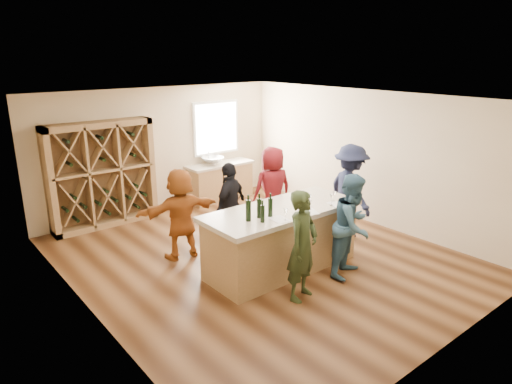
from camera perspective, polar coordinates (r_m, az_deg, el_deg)
floor at (r=8.32m, az=0.34°, el=-8.37°), size 6.00×7.00×0.10m
ceiling at (r=7.55m, az=0.38°, el=11.94°), size 6.00×7.00×0.10m
wall_back at (r=10.71m, az=-11.88°, el=5.27°), size 6.00×0.10×2.80m
wall_front at (r=5.70m, az=23.89°, el=-6.38°), size 6.00×0.10×2.80m
wall_left at (r=6.41m, az=-21.20°, el=-3.51°), size 0.10×7.00×2.80m
wall_right at (r=9.98m, az=14.03°, el=4.27°), size 0.10×7.00×2.80m
window_frame at (r=11.33m, az=-5.03°, el=8.01°), size 1.30×0.06×1.30m
window_pane at (r=11.31m, az=-4.93°, el=7.98°), size 1.18×0.01×1.18m
wine_rack at (r=9.94m, az=-18.68°, el=2.04°), size 2.20×0.45×2.20m
back_counter_base at (r=11.35m, az=-4.50°, el=1.20°), size 1.60×0.58×0.86m
back_counter_top at (r=11.23m, az=-4.56°, el=3.45°), size 1.70×0.62×0.06m
sink at (r=11.09m, az=-5.42°, el=3.91°), size 0.54×0.54×0.19m
faucet at (r=11.23m, az=-5.94°, el=4.35°), size 0.02×0.02×0.30m
tasting_counter_base at (r=7.70m, az=3.22°, el=-6.10°), size 2.60×1.00×1.00m
tasting_counter_top at (r=7.50m, az=3.29°, el=-2.30°), size 2.72×1.12×0.08m
wine_bottle_a at (r=6.87m, az=-0.97°, el=-2.32°), size 0.09×0.09×0.33m
wine_bottle_b at (r=6.82m, az=0.83°, el=-2.74°), size 0.08×0.08×0.27m
wine_bottle_c at (r=7.00m, az=0.41°, el=-2.05°), size 0.08×0.08×0.31m
wine_bottle_d at (r=7.05m, az=1.80°, el=-1.94°), size 0.07×0.07×0.30m
wine_glass_a at (r=6.92m, az=3.71°, el=-2.83°), size 0.09×0.09×0.19m
wine_glass_b at (r=7.31m, az=6.68°, el=-1.77°), size 0.10×0.10×0.20m
wine_glass_c at (r=7.67m, az=9.44°, el=-0.96°), size 0.08×0.08×0.20m
wine_glass_d at (r=7.64m, az=6.66°, el=-0.95°), size 0.09×0.09×0.20m
wine_glass_e at (r=7.90m, az=9.72°, el=-0.59°), size 0.08×0.08×0.16m
tasting_menu_a at (r=6.99m, az=2.96°, el=-3.41°), size 0.28×0.35×0.00m
tasting_menu_b at (r=7.36m, az=6.65°, el=-2.43°), size 0.35×0.39×0.00m
tasting_menu_c at (r=7.78m, az=9.92°, el=-1.49°), size 0.26×0.32×0.00m
person_near_left at (r=6.70m, az=5.83°, el=-6.69°), size 0.72×0.61×1.67m
person_near_right at (r=7.53m, az=11.98°, el=-4.12°), size 0.92×0.67×1.71m
person_server at (r=9.12m, az=11.67°, el=0.14°), size 0.89×1.30×1.85m
person_far_mid at (r=8.44m, az=-3.22°, el=-1.68°), size 1.07×0.85×1.63m
person_far_right at (r=9.24m, az=2.06°, el=0.37°), size 0.95×0.72×1.74m
person_far_left at (r=8.12m, az=-9.40°, el=-2.67°), size 1.57×0.72×1.63m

